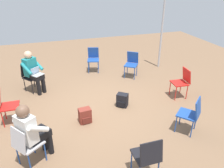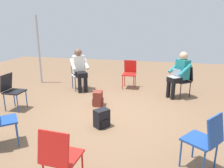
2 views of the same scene
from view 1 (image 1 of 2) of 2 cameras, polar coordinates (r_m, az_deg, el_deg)
name	(u,v)px [view 1 (image 1 of 2)]	position (r m, az deg, el deg)	size (l,w,h in m)	color
ground_plane	(100,108)	(5.76, -3.10, -6.38)	(14.08, 14.08, 0.00)	brown
chair_southwest	(30,75)	(6.87, -20.64, 2.24)	(0.59, 0.58, 0.85)	black
chair_northeast	(191,113)	(4.98, 20.01, -7.12)	(0.59, 0.58, 0.85)	#1E4799
chair_northwest	(132,63)	(7.39, 5.15, 5.57)	(0.58, 0.57, 0.85)	#1E4799
chair_southeast	(25,144)	(4.22, -21.67, -14.28)	(0.58, 0.58, 0.85)	#B7B7BC
chair_south	(6,104)	(5.53, -26.04, -4.81)	(0.41, 0.44, 0.85)	red
chair_west	(93,58)	(7.85, -4.90, 6.86)	(0.52, 0.49, 0.85)	#1E4799
chair_north	(182,81)	(6.37, 17.82, 0.79)	(0.43, 0.46, 0.85)	red
chair_east	(148,155)	(3.78, 9.26, -17.95)	(0.44, 0.40, 0.85)	black
person_with_laptop	(33,70)	(6.67, -20.01, 3.47)	(0.64, 0.63, 1.24)	black
person_in_white	(32,130)	(4.16, -20.25, -11.11)	(0.63, 0.63, 1.24)	black
backpack_near_laptop_user	(85,116)	(5.22, -7.07, -8.36)	(0.27, 0.30, 0.36)	maroon
backpack_by_empty_chair	(122,101)	(5.78, 2.72, -4.41)	(0.33, 0.34, 0.36)	black
tent_pole_near	(162,30)	(8.14, 12.91, 13.61)	(0.07, 0.07, 2.79)	#B2B2B7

